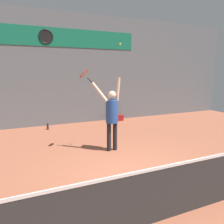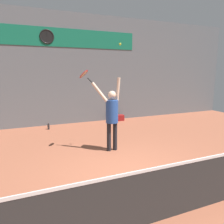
# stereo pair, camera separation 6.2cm
# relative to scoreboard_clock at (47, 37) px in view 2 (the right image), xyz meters

# --- Properties ---
(ground_plane) EXTENTS (18.00, 18.00, 0.00)m
(ground_plane) POSITION_rel_scoreboard_clock_xyz_m (1.00, -5.99, -3.88)
(ground_plane) COLOR #9E563D
(back_wall) EXTENTS (18.00, 0.10, 5.00)m
(back_wall) POSITION_rel_scoreboard_clock_xyz_m (1.00, 0.08, -1.38)
(back_wall) COLOR slate
(back_wall) RESTS_ON ground_plane
(sponsor_banner) EXTENTS (6.26, 0.02, 0.80)m
(sponsor_banner) POSITION_rel_scoreboard_clock_xyz_m (1.00, 0.02, -0.00)
(sponsor_banner) COLOR #146B4C
(scoreboard_clock) EXTENTS (0.61, 0.06, 0.61)m
(scoreboard_clock) POSITION_rel_scoreboard_clock_xyz_m (0.00, 0.00, 0.00)
(scoreboard_clock) COLOR black
(court_net) EXTENTS (8.48, 0.07, 1.06)m
(court_net) POSITION_rel_scoreboard_clock_xyz_m (1.00, -7.39, -3.38)
(court_net) COLOR #333333
(court_net) RESTS_ON ground_plane
(tennis_player) EXTENTS (0.84, 0.52, 2.24)m
(tennis_player) POSITION_rel_scoreboard_clock_xyz_m (1.27, -4.07, -2.72)
(tennis_player) COLOR black
(tennis_player) RESTS_ON ground_plane
(tennis_racket) EXTENTS (0.43, 0.41, 0.40)m
(tennis_racket) POSITION_rel_scoreboard_clock_xyz_m (0.55, -3.66, -1.56)
(tennis_racket) COLOR black
(tennis_ball) EXTENTS (0.07, 0.07, 0.07)m
(tennis_ball) POSITION_rel_scoreboard_clock_xyz_m (1.48, -4.18, -0.71)
(tennis_ball) COLOR #CCDB2D
(water_bottle) EXTENTS (0.08, 0.08, 0.27)m
(water_bottle) POSITION_rel_scoreboard_clock_xyz_m (-0.21, -0.71, -3.76)
(water_bottle) COLOR #262628
(water_bottle) RESTS_ON ground_plane
(equipment_bag) EXTENTS (0.73, 0.28, 0.29)m
(equipment_bag) POSITION_rel_scoreboard_clock_xyz_m (3.12, -0.34, -3.74)
(equipment_bag) COLOR maroon
(equipment_bag) RESTS_ON ground_plane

